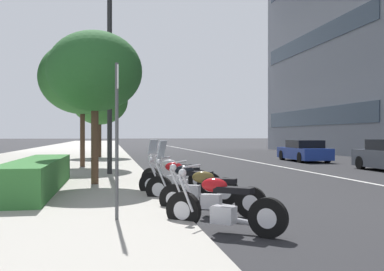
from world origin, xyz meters
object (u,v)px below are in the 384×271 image
Objects in this scene: motorcycle_mid_row at (173,175)px; parking_sign_by_curb at (117,126)px; street_lamp_with_banners at (119,46)px; street_tree_near_plaza_corner at (82,78)px; car_far_down_avenue at (304,151)px; street_tree_far_plaza at (100,101)px; motorcycle_by_sign_pole at (190,185)px; street_tree_by_lamp_post at (95,72)px; motorcycle_far_end_row at (222,208)px; motorcycle_under_tarp at (210,195)px; motorcycle_nearest_camera at (179,181)px.

parking_sign_by_curb is at bearing 107.99° from motorcycle_mid_row.
street_lamp_with_banners reaches higher than street_tree_near_plaza_corner.
car_far_down_avenue is at bearing -52.64° from street_lamp_with_banners.
street_tree_near_plaza_corner is (-4.53, 12.91, 3.63)m from car_far_down_avenue.
parking_sign_by_curb is (-5.05, 1.69, 1.33)m from motorcycle_mid_row.
car_far_down_avenue is at bearing -32.90° from parking_sign_by_curb.
street_tree_near_plaza_corner is at bearing 176.35° from street_tree_far_plaza.
car_far_down_avenue is 14.15m from street_tree_near_plaza_corner.
parking_sign_by_curb is (-17.88, 11.57, 1.16)m from car_far_down_avenue.
motorcycle_by_sign_pole is 5.14m from street_tree_by_lamp_post.
motorcycle_far_end_row reaches higher than motorcycle_under_tarp.
car_far_down_avenue is 0.80× the size of street_tree_near_plaza_corner.
motorcycle_far_end_row is at bearing 107.87° from motorcycle_nearest_camera.
car_far_down_avenue is 0.87× the size of street_tree_far_plaza.
motorcycle_under_tarp is 19.61m from car_far_down_avenue.
street_tree_far_plaza is at bearing -65.44° from motorcycle_nearest_camera.
motorcycle_by_sign_pole reaches higher than motorcycle_mid_row.
street_lamp_with_banners reaches higher than motorcycle_under_tarp.
motorcycle_far_end_row is at bearing -111.99° from parking_sign_by_curb.
motorcycle_under_tarp is 13.45m from street_tree_near_plaza_corner.
street_tree_far_plaza is (23.23, 2.45, 3.45)m from motorcycle_far_end_row.
street_tree_by_lamp_post is at bearing 166.83° from street_lamp_with_banners.
street_tree_far_plaza is at bearing 4.27° from street_lamp_with_banners.
motorcycle_nearest_camera is 0.36× the size of street_tree_near_plaza_corner.
motorcycle_mid_row is 6.33m from street_lamp_with_banners.
street_tree_by_lamp_post reaches higher than motorcycle_far_end_row.
street_lamp_with_banners is 3.78m from street_tree_by_lamp_post.
car_far_down_avenue reaches higher than motorcycle_nearest_camera.
street_tree_by_lamp_post reaches higher than motorcycle_mid_row.
parking_sign_by_curb is at bearing 178.52° from street_lamp_with_banners.
motorcycle_mid_row is 9.62m from street_tree_near_plaza_corner.
motorcycle_under_tarp is 0.25× the size of street_lamp_with_banners.
parking_sign_by_curb is at bearing -174.57° from street_tree_by_lamp_post.
motorcycle_mid_row is 0.32× the size of street_tree_near_plaza_corner.
car_far_down_avenue is (12.83, -9.88, 0.17)m from motorcycle_mid_row.
parking_sign_by_curb is at bearing -178.08° from street_tree_far_plaza.
parking_sign_by_curb reaches higher than motorcycle_mid_row.
street_tree_by_lamp_post is (2.21, 2.21, 3.08)m from motorcycle_nearest_camera.
motorcycle_by_sign_pole is at bearing -55.89° from motorcycle_under_tarp.
motorcycle_nearest_camera reaches higher than motorcycle_under_tarp.
motorcycle_by_sign_pole is 20.61m from street_tree_far_plaza.
motorcycle_mid_row reaches higher than motorcycle_far_end_row.
parking_sign_by_curb is at bearing 148.83° from car_far_down_avenue.
street_tree_by_lamp_post is 16.72m from street_tree_far_plaza.
motorcycle_nearest_camera is 1.15× the size of motorcycle_mid_row.
street_tree_far_plaza is at bearing -3.65° from street_tree_near_plaza_corner.
street_tree_near_plaza_corner is at bearing -38.83° from motorcycle_far_end_row.
street_tree_far_plaza is at bearing -56.26° from motorcycle_by_sign_pole.
motorcycle_under_tarp is 0.37× the size of street_tree_far_plaza.
motorcycle_by_sign_pole is at bearing 126.60° from motorcycle_mid_row.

